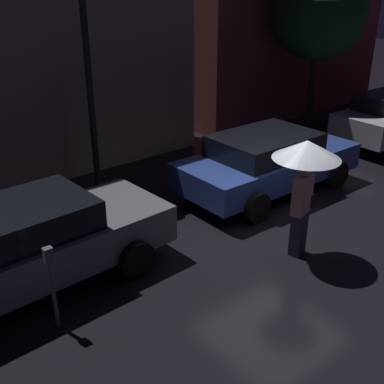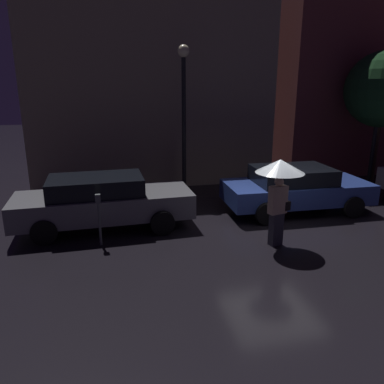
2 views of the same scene
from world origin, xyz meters
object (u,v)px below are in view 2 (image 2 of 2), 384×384
pedestrian_with_umbrella (279,177)px  street_lamp_far (379,105)px  parked_car_grey (103,201)px  street_lamp_near (184,99)px  parking_meter (99,214)px  parked_car_blue (295,188)px

pedestrian_with_umbrella → street_lamp_far: 7.36m
parked_car_grey → street_lamp_far: size_ratio=1.14×
pedestrian_with_umbrella → street_lamp_near: street_lamp_near is taller
parked_car_grey → pedestrian_with_umbrella: size_ratio=2.24×
parked_car_grey → parking_meter: bearing=-95.4°
parked_car_grey → parking_meter: (-0.07, -1.17, 0.04)m
parking_meter → street_lamp_near: bearing=53.5°
parked_car_grey → street_lamp_near: street_lamp_near is taller
parking_meter → street_lamp_near: size_ratio=0.26×
parking_meter → pedestrian_with_umbrella: bearing=-12.2°
pedestrian_with_umbrella → street_lamp_near: bearing=91.0°
parked_car_grey → street_lamp_near: bearing=41.9°
street_lamp_near → street_lamp_far: size_ratio=1.20×
parked_car_grey → street_lamp_near: (2.76, 2.65, 2.52)m
street_lamp_near → parked_car_grey: bearing=-136.1°
street_lamp_far → pedestrian_with_umbrella: bearing=-143.4°
parking_meter → street_lamp_near: 5.36m
parked_car_blue → pedestrian_with_umbrella: (-1.63, -2.21, 0.97)m
street_lamp_near → parking_meter: bearing=-126.5°
parked_car_blue → parking_meter: bearing=-166.1°
parking_meter → street_lamp_far: 10.74m
parked_car_blue → pedestrian_with_umbrella: bearing=-125.3°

